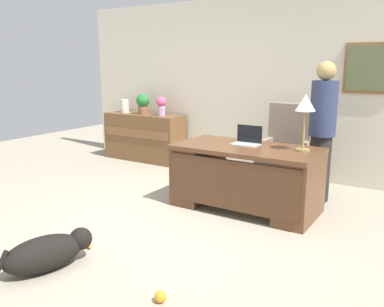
# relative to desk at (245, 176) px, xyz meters

# --- Properties ---
(ground_plane) EXTENTS (12.00, 12.00, 0.00)m
(ground_plane) POSITION_rel_desk_xyz_m (-0.41, -0.90, -0.41)
(ground_plane) COLOR #9E937F
(back_wall) EXTENTS (7.00, 0.16, 2.70)m
(back_wall) POSITION_rel_desk_xyz_m (-0.40, 1.69, 0.94)
(back_wall) COLOR beige
(back_wall) RESTS_ON ground_plane
(desk) EXTENTS (1.67, 0.86, 0.76)m
(desk) POSITION_rel_desk_xyz_m (0.00, 0.00, 0.00)
(desk) COLOR brown
(desk) RESTS_ON ground_plane
(credenza) EXTENTS (1.48, 0.50, 0.83)m
(credenza) POSITION_rel_desk_xyz_m (-2.61, 1.34, 0.01)
(credenza) COLOR brown
(credenza) RESTS_ON ground_plane
(armchair) EXTENTS (0.60, 0.59, 1.17)m
(armchair) POSITION_rel_desk_xyz_m (0.12, 1.05, 0.10)
(armchair) COLOR gray
(armchair) RESTS_ON ground_plane
(person_standing) EXTENTS (0.32, 0.32, 1.73)m
(person_standing) POSITION_rel_desk_xyz_m (0.65, 0.80, 0.49)
(person_standing) COLOR #262323
(person_standing) RESTS_ON ground_plane
(dog_lying) EXTENTS (0.49, 0.81, 0.30)m
(dog_lying) POSITION_rel_desk_xyz_m (-0.77, -2.22, -0.25)
(dog_lying) COLOR black
(dog_lying) RESTS_ON ground_plane
(laptop) EXTENTS (0.32, 0.22, 0.22)m
(laptop) POSITION_rel_desk_xyz_m (-0.05, 0.14, 0.40)
(laptop) COLOR #B2B5BA
(laptop) RESTS_ON desk
(desk_lamp) EXTENTS (0.22, 0.22, 0.62)m
(desk_lamp) POSITION_rel_desk_xyz_m (0.63, 0.13, 0.84)
(desk_lamp) COLOR #9E8447
(desk_lamp) RESTS_ON desk
(vase_with_flowers) EXTENTS (0.17, 0.17, 0.32)m
(vase_with_flowers) POSITION_rel_desk_xyz_m (-2.22, 1.35, 0.60)
(vase_with_flowers) COLOR #BF9BD2
(vase_with_flowers) RESTS_ON credenza
(vase_empty) EXTENTS (0.15, 0.15, 0.24)m
(vase_empty) POSITION_rel_desk_xyz_m (-3.05, 1.35, 0.54)
(vase_empty) COLOR silver
(vase_empty) RESTS_ON credenza
(potted_plant) EXTENTS (0.24, 0.24, 0.36)m
(potted_plant) POSITION_rel_desk_xyz_m (-2.62, 1.35, 0.62)
(potted_plant) COLOR brown
(potted_plant) RESTS_ON credenza
(dog_toy_ball) EXTENTS (0.09, 0.09, 0.09)m
(dog_toy_ball) POSITION_rel_desk_xyz_m (0.32, -2.10, -0.37)
(dog_toy_ball) COLOR orange
(dog_toy_ball) RESTS_ON ground_plane
(dog_toy_bone) EXTENTS (0.18, 0.12, 0.05)m
(dog_toy_bone) POSITION_rel_desk_xyz_m (-0.82, -1.74, -0.38)
(dog_toy_bone) COLOR orange
(dog_toy_bone) RESTS_ON ground_plane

